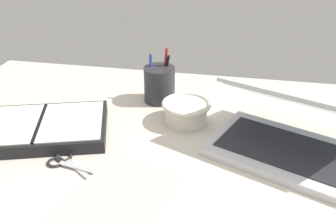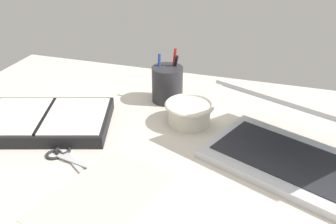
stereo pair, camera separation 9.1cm
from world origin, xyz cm
name	(u,v)px [view 2 (the right image)]	position (x,y,z in cm)	size (l,w,h in cm)	color
desk_top	(159,158)	(0.00, 0.00, 1.00)	(140.00, 100.00, 2.00)	beige
laptop	(292,142)	(29.12, 7.08, 6.71)	(42.17, 38.24, 17.07)	silver
bowl	(189,112)	(3.02, 16.51, 5.27)	(13.17, 13.17, 5.93)	silver
pen_cup	(167,84)	(-6.65, 27.85, 7.34)	(9.13, 9.13, 15.89)	#28282D
planner	(46,121)	(-32.36, 3.44, 3.72)	(37.81, 30.59, 3.62)	black
scissors	(62,154)	(-21.48, -7.17, 2.34)	(12.26, 8.48, 0.80)	#B7B7BC
paper_sheet_front	(103,197)	(-5.88, -17.29, 2.08)	(18.31, 27.06, 0.16)	#F4EFB2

